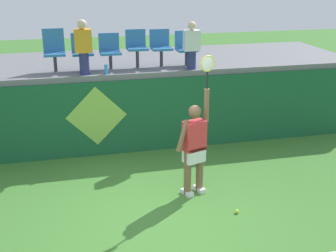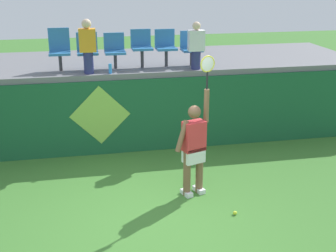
{
  "view_description": "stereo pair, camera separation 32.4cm",
  "coord_description": "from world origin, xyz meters",
  "px_view_note": "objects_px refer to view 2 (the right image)",
  "views": [
    {
      "loc": [
        -1.38,
        -6.26,
        3.86
      ],
      "look_at": [
        0.4,
        1.04,
        1.21
      ],
      "focal_mm": 48.95,
      "sensor_mm": 36.0,
      "label": 1
    },
    {
      "loc": [
        -1.06,
        -6.33,
        3.86
      ],
      "look_at": [
        0.4,
        1.04,
        1.21
      ],
      "focal_mm": 48.95,
      "sensor_mm": 36.0,
      "label": 2
    }
  ],
  "objects_px": {
    "tennis_ball": "(235,213)",
    "stadium_chair_4": "(166,45)",
    "stadium_chair_1": "(87,49)",
    "stadium_chair_2": "(115,49)",
    "stadium_chair_5": "(191,47)",
    "stadium_chair_0": "(60,48)",
    "spectator_0": "(88,45)",
    "stadium_chair_3": "(141,45)",
    "tennis_player": "(194,145)",
    "spectator_1": "(196,45)",
    "water_bottle": "(110,69)"
  },
  "relations": [
    {
      "from": "tennis_ball",
      "to": "stadium_chair_0",
      "type": "xyz_separation_m",
      "value": [
        -2.72,
        3.67,
        2.17
      ]
    },
    {
      "from": "tennis_ball",
      "to": "spectator_1",
      "type": "height_order",
      "value": "spectator_1"
    },
    {
      "from": "tennis_player",
      "to": "stadium_chair_4",
      "type": "bearing_deg",
      "value": 89.12
    },
    {
      "from": "stadium_chair_0",
      "to": "stadium_chair_5",
      "type": "xyz_separation_m",
      "value": [
        2.85,
        -0.01,
        -0.06
      ]
    },
    {
      "from": "tennis_player",
      "to": "spectator_1",
      "type": "xyz_separation_m",
      "value": [
        0.62,
        2.35,
        1.33
      ]
    },
    {
      "from": "tennis_ball",
      "to": "spectator_1",
      "type": "xyz_separation_m",
      "value": [
        0.13,
        3.21,
        2.21
      ]
    },
    {
      "from": "stadium_chair_4",
      "to": "stadium_chair_5",
      "type": "xyz_separation_m",
      "value": [
        0.57,
        0.0,
        -0.05
      ]
    },
    {
      "from": "stadium_chair_0",
      "to": "stadium_chair_2",
      "type": "bearing_deg",
      "value": -0.55
    },
    {
      "from": "tennis_ball",
      "to": "spectator_0",
      "type": "height_order",
      "value": "spectator_0"
    },
    {
      "from": "spectator_0",
      "to": "stadium_chair_5",
      "type": "bearing_deg",
      "value": 10.85
    },
    {
      "from": "water_bottle",
      "to": "stadium_chair_1",
      "type": "height_order",
      "value": "stadium_chair_1"
    },
    {
      "from": "stadium_chair_0",
      "to": "stadium_chair_2",
      "type": "distance_m",
      "value": 1.16
    },
    {
      "from": "stadium_chair_2",
      "to": "spectator_0",
      "type": "bearing_deg",
      "value": -143.14
    },
    {
      "from": "spectator_0",
      "to": "spectator_1",
      "type": "height_order",
      "value": "spectator_0"
    },
    {
      "from": "stadium_chair_1",
      "to": "spectator_1",
      "type": "bearing_deg",
      "value": -11.27
    },
    {
      "from": "stadium_chair_0",
      "to": "spectator_1",
      "type": "relative_size",
      "value": 0.87
    },
    {
      "from": "tennis_player",
      "to": "water_bottle",
      "type": "relative_size",
      "value": 12.1
    },
    {
      "from": "water_bottle",
      "to": "stadium_chair_2",
      "type": "xyz_separation_m",
      "value": [
        0.15,
        0.53,
        0.31
      ]
    },
    {
      "from": "tennis_player",
      "to": "stadium_chair_2",
      "type": "height_order",
      "value": "stadium_chair_2"
    },
    {
      "from": "stadium_chair_3",
      "to": "stadium_chair_4",
      "type": "height_order",
      "value": "stadium_chair_3"
    },
    {
      "from": "stadium_chair_1",
      "to": "tennis_ball",
      "type": "bearing_deg",
      "value": -59.64
    },
    {
      "from": "stadium_chair_5",
      "to": "water_bottle",
      "type": "bearing_deg",
      "value": -164.05
    },
    {
      "from": "spectator_0",
      "to": "stadium_chair_2",
      "type": "bearing_deg",
      "value": 36.86
    },
    {
      "from": "water_bottle",
      "to": "stadium_chair_5",
      "type": "xyz_separation_m",
      "value": [
        1.84,
        0.53,
        0.31
      ]
    },
    {
      "from": "stadium_chair_0",
      "to": "stadium_chair_5",
      "type": "distance_m",
      "value": 2.85
    },
    {
      "from": "water_bottle",
      "to": "stadium_chair_4",
      "type": "relative_size",
      "value": 0.25
    },
    {
      "from": "stadium_chair_2",
      "to": "stadium_chair_5",
      "type": "relative_size",
      "value": 1.0
    },
    {
      "from": "stadium_chair_2",
      "to": "stadium_chair_5",
      "type": "height_order",
      "value": "stadium_chair_2"
    },
    {
      "from": "water_bottle",
      "to": "stadium_chair_0",
      "type": "height_order",
      "value": "stadium_chair_0"
    },
    {
      "from": "tennis_player",
      "to": "stadium_chair_4",
      "type": "height_order",
      "value": "stadium_chair_4"
    },
    {
      "from": "stadium_chair_5",
      "to": "spectator_0",
      "type": "distance_m",
      "value": 2.32
    },
    {
      "from": "stadium_chair_2",
      "to": "stadium_chair_3",
      "type": "relative_size",
      "value": 0.92
    },
    {
      "from": "tennis_ball",
      "to": "stadium_chair_0",
      "type": "height_order",
      "value": "stadium_chair_0"
    },
    {
      "from": "stadium_chair_2",
      "to": "stadium_chair_3",
      "type": "xyz_separation_m",
      "value": [
        0.58,
        -0.0,
        0.06
      ]
    },
    {
      "from": "stadium_chair_2",
      "to": "stadium_chair_4",
      "type": "height_order",
      "value": "stadium_chair_4"
    },
    {
      "from": "stadium_chair_2",
      "to": "stadium_chair_3",
      "type": "distance_m",
      "value": 0.59
    },
    {
      "from": "tennis_ball",
      "to": "stadium_chair_3",
      "type": "height_order",
      "value": "stadium_chair_3"
    },
    {
      "from": "stadium_chair_2",
      "to": "spectator_0",
      "type": "distance_m",
      "value": 0.75
    },
    {
      "from": "stadium_chair_2",
      "to": "stadium_chair_4",
      "type": "relative_size",
      "value": 0.94
    },
    {
      "from": "spectator_1",
      "to": "spectator_0",
      "type": "bearing_deg",
      "value": 179.59
    },
    {
      "from": "spectator_1",
      "to": "stadium_chair_1",
      "type": "bearing_deg",
      "value": 168.73
    },
    {
      "from": "tennis_player",
      "to": "stadium_chair_5",
      "type": "xyz_separation_m",
      "value": [
        0.62,
        2.8,
        1.22
      ]
    },
    {
      "from": "stadium_chair_3",
      "to": "stadium_chair_5",
      "type": "height_order",
      "value": "stadium_chair_3"
    },
    {
      "from": "stadium_chair_0",
      "to": "stadium_chair_1",
      "type": "relative_size",
      "value": 1.14
    },
    {
      "from": "tennis_ball",
      "to": "stadium_chair_5",
      "type": "relative_size",
      "value": 0.09
    },
    {
      "from": "stadium_chair_0",
      "to": "stadium_chair_1",
      "type": "distance_m",
      "value": 0.58
    },
    {
      "from": "tennis_player",
      "to": "stadium_chair_1",
      "type": "relative_size",
      "value": 3.17
    },
    {
      "from": "tennis_ball",
      "to": "stadium_chair_4",
      "type": "height_order",
      "value": "stadium_chair_4"
    },
    {
      "from": "stadium_chair_1",
      "to": "spectator_0",
      "type": "bearing_deg",
      "value": -90.0
    },
    {
      "from": "tennis_player",
      "to": "stadium_chair_0",
      "type": "height_order",
      "value": "stadium_chair_0"
    }
  ]
}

